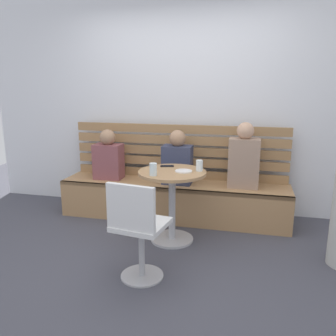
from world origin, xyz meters
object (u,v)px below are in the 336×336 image
(booth_bench, at_px, (174,200))
(plate_small, at_px, (184,171))
(person_child_left, at_px, (108,157))
(cup_water_clear, at_px, (199,166))
(person_child_middle, at_px, (177,160))
(cup_glass_tall, at_px, (153,169))
(person_adult, at_px, (244,159))
(white_chair, at_px, (138,228))
(cafe_table, at_px, (172,192))
(phone_on_table, at_px, (167,166))

(booth_bench, distance_m, plate_small, 0.84)
(person_child_left, distance_m, cup_water_clear, 1.33)
(plate_small, bearing_deg, cup_water_clear, 24.60)
(person_child_middle, relative_size, cup_glass_tall, 5.27)
(person_child_left, bearing_deg, plate_small, -30.29)
(person_adult, xyz_separation_m, cup_glass_tall, (-0.82, -0.85, 0.03))
(plate_small, bearing_deg, white_chair, -104.42)
(white_chair, height_order, person_child_middle, person_child_middle)
(cup_glass_tall, relative_size, plate_small, 0.71)
(cafe_table, relative_size, person_adult, 1.00)
(booth_bench, relative_size, person_adult, 3.66)
(white_chair, relative_size, cup_water_clear, 7.73)
(cafe_table, bearing_deg, cup_glass_tall, -122.77)
(person_child_left, relative_size, phone_on_table, 4.36)
(cafe_table, bearing_deg, cup_water_clear, 15.53)
(cup_glass_tall, distance_m, phone_on_table, 0.41)
(cafe_table, bearing_deg, plate_small, 2.78)
(person_child_middle, height_order, phone_on_table, person_child_middle)
(white_chair, xyz_separation_m, person_child_left, (-0.85, 1.44, 0.24))
(person_child_left, distance_m, cup_glass_tall, 1.17)
(person_adult, bearing_deg, phone_on_table, -150.14)
(white_chair, bearing_deg, person_adult, 61.83)
(booth_bench, xyz_separation_m, cup_water_clear, (0.38, -0.55, 0.57))
(white_chair, height_order, person_child_left, person_child_left)
(phone_on_table, bearing_deg, cup_glass_tall, 159.52)
(booth_bench, height_order, white_chair, white_chair)
(cafe_table, distance_m, person_child_left, 1.15)
(phone_on_table, bearing_deg, booth_bench, -11.92)
(person_adult, bearing_deg, person_child_middle, -177.67)
(person_adult, height_order, plate_small, person_adult)
(person_child_middle, relative_size, plate_small, 3.72)
(white_chair, bearing_deg, phone_on_table, 90.15)
(person_adult, height_order, phone_on_table, person_adult)
(plate_small, bearing_deg, booth_bench, 111.25)
(booth_bench, height_order, cup_water_clear, cup_water_clear)
(white_chair, distance_m, phone_on_table, 1.04)
(person_child_middle, bearing_deg, cafe_table, -82.77)
(booth_bench, bearing_deg, white_chair, -88.90)
(cup_glass_tall, bearing_deg, person_adult, 46.08)
(booth_bench, relative_size, phone_on_table, 19.29)
(cup_glass_tall, bearing_deg, person_child_middle, 85.91)
(person_child_left, bearing_deg, phone_on_table, -27.21)
(person_child_left, bearing_deg, person_adult, 0.36)
(white_chair, xyz_separation_m, plate_small, (0.21, 0.82, 0.28))
(white_chair, bearing_deg, booth_bench, 91.10)
(booth_bench, distance_m, person_child_middle, 0.50)
(cup_glass_tall, relative_size, cup_water_clear, 1.09)
(person_adult, bearing_deg, person_child_left, -179.64)
(booth_bench, distance_m, phone_on_table, 0.68)
(person_adult, bearing_deg, white_chair, -118.17)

